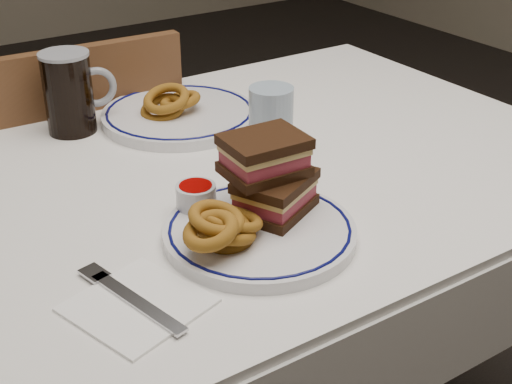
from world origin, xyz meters
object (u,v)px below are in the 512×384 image
chair_far (84,206)px  beer_mug (70,92)px  reuben_sandwich (270,175)px  far_plate (179,115)px  main_plate (260,232)px

chair_far → beer_mug: bearing=-107.2°
reuben_sandwich → far_plate: 0.42m
main_plate → reuben_sandwich: size_ratio=1.95×
chair_far → beer_mug: size_ratio=5.89×
reuben_sandwich → far_plate: reuben_sandwich is taller
reuben_sandwich → far_plate: bearing=80.3°
main_plate → far_plate: 0.45m
main_plate → beer_mug: beer_mug is taller
reuben_sandwich → beer_mug: size_ratio=0.92×
chair_far → far_plate: bearing=-64.8°
beer_mug → main_plate: bearing=-81.1°
far_plate → beer_mug: bearing=161.3°
beer_mug → far_plate: size_ratio=0.51×
reuben_sandwich → main_plate: bearing=-140.0°
chair_far → reuben_sandwich: reuben_sandwich is taller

